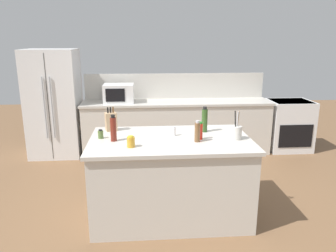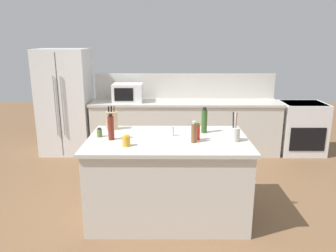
# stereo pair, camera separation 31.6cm
# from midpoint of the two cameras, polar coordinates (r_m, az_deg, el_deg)

# --- Properties ---
(ground_plane) EXTENTS (14.00, 14.00, 0.00)m
(ground_plane) POSITION_cam_midpoint_polar(r_m,az_deg,el_deg) (4.03, -1.93, -15.06)
(ground_plane) COLOR brown
(back_counter_run) EXTENTS (3.34, 0.66, 0.94)m
(back_counter_run) POSITION_cam_midpoint_polar(r_m,az_deg,el_deg) (5.91, -0.01, -0.17)
(back_counter_run) COLOR beige
(back_counter_run) RESTS_ON ground_plane
(wall_backsplash) EXTENTS (3.30, 0.03, 0.46)m
(wall_backsplash) POSITION_cam_midpoint_polar(r_m,az_deg,el_deg) (6.08, -0.23, 6.98)
(wall_backsplash) COLOR beige
(wall_backsplash) RESTS_ON back_counter_run
(kitchen_island) EXTENTS (1.79, 1.09, 0.94)m
(kitchen_island) POSITION_cam_midpoint_polar(r_m,az_deg,el_deg) (3.82, -1.99, -8.93)
(kitchen_island) COLOR beige
(kitchen_island) RESTS_ON ground_plane
(refrigerator) EXTENTS (0.86, 0.75, 1.85)m
(refrigerator) POSITION_cam_midpoint_polar(r_m,az_deg,el_deg) (6.08, -20.62, 3.68)
(refrigerator) COLOR white
(refrigerator) RESTS_ON ground_plane
(range_oven) EXTENTS (0.76, 0.65, 0.92)m
(range_oven) POSITION_cam_midpoint_polar(r_m,az_deg,el_deg) (6.41, 18.95, 0.17)
(range_oven) COLOR white
(range_oven) RESTS_ON ground_plane
(microwave) EXTENTS (0.52, 0.39, 0.32)m
(microwave) POSITION_cam_midpoint_polar(r_m,az_deg,el_deg) (5.79, -10.14, 5.62)
(microwave) COLOR white
(microwave) RESTS_ON back_counter_run
(knife_block) EXTENTS (0.15, 0.13, 0.29)m
(knife_block) POSITION_cam_midpoint_polar(r_m,az_deg,el_deg) (4.02, -12.13, 0.76)
(knife_block) COLOR tan
(knife_block) RESTS_ON kitchen_island
(utensil_crock) EXTENTS (0.12, 0.12, 0.32)m
(utensil_crock) POSITION_cam_midpoint_polar(r_m,az_deg,el_deg) (3.65, 9.40, -1.07)
(utensil_crock) COLOR beige
(utensil_crock) RESTS_ON kitchen_island
(hot_sauce_bottle) EXTENTS (0.05, 0.05, 0.20)m
(hot_sauce_bottle) POSITION_cam_midpoint_polar(r_m,az_deg,el_deg) (3.60, 3.14, -0.92)
(hot_sauce_bottle) COLOR red
(hot_sauce_bottle) RESTS_ON kitchen_island
(spice_jar_oregano) EXTENTS (0.06, 0.06, 0.10)m
(spice_jar_oregano) POSITION_cam_midpoint_polar(r_m,az_deg,el_deg) (3.75, -14.03, -1.43)
(spice_jar_oregano) COLOR #567038
(spice_jar_oregano) RESTS_ON kitchen_island
(olive_oil_bottle) EXTENTS (0.07, 0.07, 0.31)m
(olive_oil_bottle) POSITION_cam_midpoint_polar(r_m,az_deg,el_deg) (3.89, 4.09, 1.02)
(olive_oil_bottle) COLOR #2D4C1E
(olive_oil_bottle) RESTS_ON kitchen_island
(salt_shaker) EXTENTS (0.04, 0.04, 0.11)m
(salt_shaker) POSITION_cam_midpoint_polar(r_m,az_deg,el_deg) (3.74, -1.36, -0.96)
(salt_shaker) COLOR silver
(salt_shaker) RESTS_ON kitchen_island
(vinegar_bottle) EXTENTS (0.07, 0.07, 0.29)m
(vinegar_bottle) POSITION_cam_midpoint_polar(r_m,az_deg,el_deg) (3.61, -11.99, -0.50)
(vinegar_bottle) COLOR maroon
(vinegar_bottle) RESTS_ON kitchen_island
(honey_jar) EXTENTS (0.08, 0.08, 0.12)m
(honey_jar) POSITION_cam_midpoint_polar(r_m,az_deg,el_deg) (3.39, -9.14, -2.76)
(honey_jar) COLOR gold
(honey_jar) RESTS_ON kitchen_island
(pepper_grinder) EXTENTS (0.06, 0.06, 0.23)m
(pepper_grinder) POSITION_cam_midpoint_polar(r_m,az_deg,el_deg) (3.51, 2.58, -1.05)
(pepper_grinder) COLOR brown
(pepper_grinder) RESTS_ON kitchen_island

